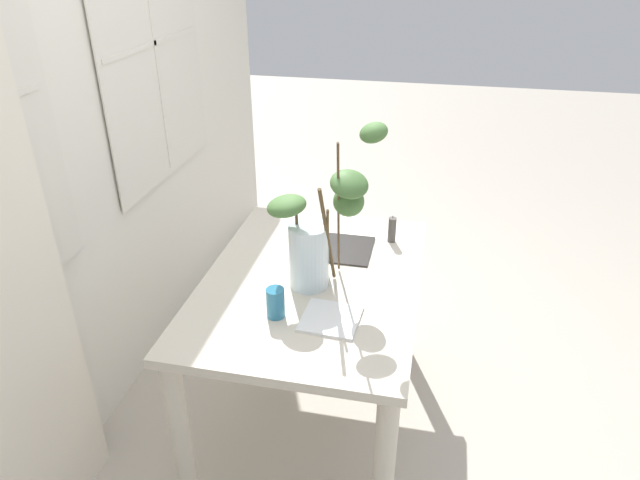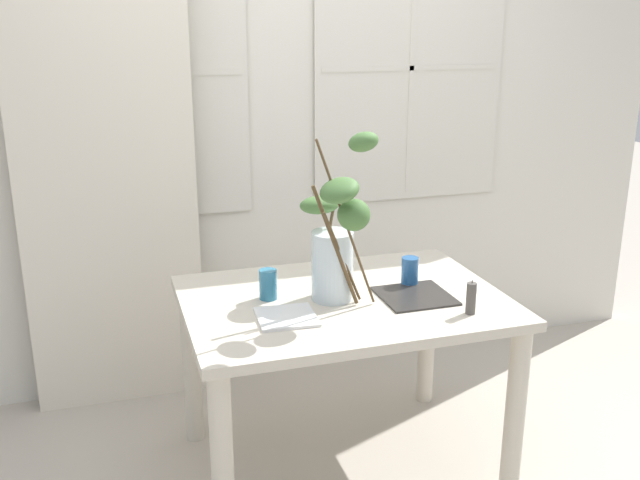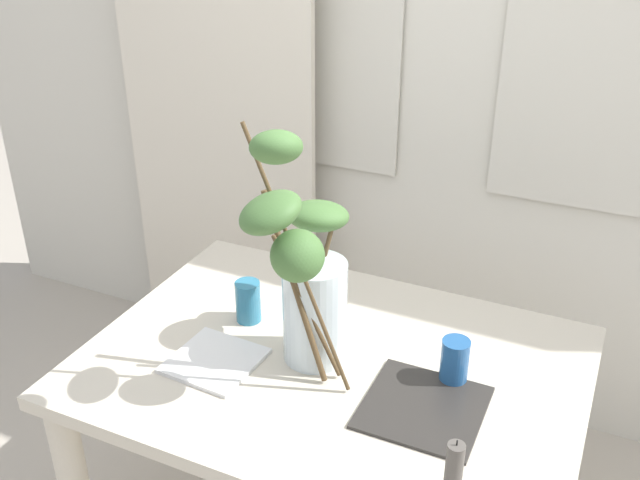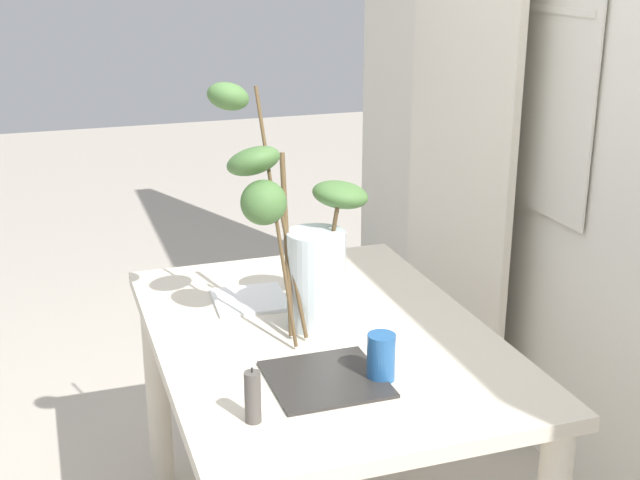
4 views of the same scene
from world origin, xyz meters
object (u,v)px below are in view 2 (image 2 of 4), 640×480
object	(u,v)px
drinking_glass_blue_left	(268,284)
plate_square_left	(286,317)
drinking_glass_blue_right	(410,271)
dining_table	(343,327)
pillar_candle	(471,298)
plate_square_right	(415,296)
vase_with_branches	(335,243)

from	to	relation	value
drinking_glass_blue_left	plate_square_left	xyz separation A→B (m)	(0.02, -0.21, -0.05)
drinking_glass_blue_right	dining_table	bearing A→B (deg)	-170.81
drinking_glass_blue_right	plate_square_left	world-z (taller)	drinking_glass_blue_right
drinking_glass_blue_left	plate_square_left	size ratio (longest dim) A/B	0.56
pillar_candle	plate_square_left	bearing A→B (deg)	166.41
drinking_glass_blue_left	plate_square_left	world-z (taller)	drinking_glass_blue_left
drinking_glass_blue_right	drinking_glass_blue_left	bearing A→B (deg)	177.56
dining_table	pillar_candle	xyz separation A→B (m)	(0.40, -0.30, 0.19)
drinking_glass_blue_left	drinking_glass_blue_right	world-z (taller)	same
dining_table	plate_square_left	xyz separation A→B (m)	(-0.27, -0.13, 0.14)
plate_square_right	drinking_glass_blue_left	bearing A→B (deg)	164.45
dining_table	pillar_candle	world-z (taller)	pillar_candle
dining_table	pillar_candle	size ratio (longest dim) A/B	9.41
plate_square_left	drinking_glass_blue_left	bearing A→B (deg)	94.98
dining_table	drinking_glass_blue_right	size ratio (longest dim) A/B	10.61
pillar_candle	drinking_glass_blue_right	bearing A→B (deg)	105.15
drinking_glass_blue_left	pillar_candle	size ratio (longest dim) A/B	0.89
vase_with_branches	pillar_candle	distance (m)	0.55
drinking_glass_blue_left	plate_square_left	bearing A→B (deg)	-85.02
drinking_glass_blue_left	plate_square_right	distance (m)	0.58
drinking_glass_blue_left	pillar_candle	xyz separation A→B (m)	(0.69, -0.37, 0.00)
vase_with_branches	pillar_candle	size ratio (longest dim) A/B	5.31
plate_square_right	pillar_candle	bearing A→B (deg)	-59.26
vase_with_branches	drinking_glass_blue_left	distance (m)	0.32
drinking_glass_blue_left	plate_square_right	bearing A→B (deg)	-15.55
dining_table	pillar_candle	bearing A→B (deg)	-36.62
dining_table	vase_with_branches	size ratio (longest dim) A/B	1.77
drinking_glass_blue_right	plate_square_right	world-z (taller)	drinking_glass_blue_right
dining_table	plate_square_right	size ratio (longest dim) A/B	4.57
drinking_glass_blue_right	plate_square_right	bearing A→B (deg)	-104.79
dining_table	drinking_glass_blue_right	distance (m)	0.36
drinking_glass_blue_left	vase_with_branches	bearing A→B (deg)	-24.32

